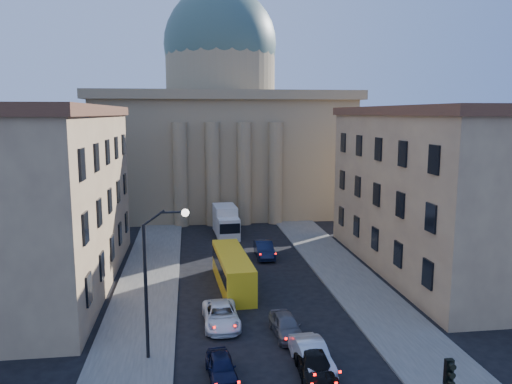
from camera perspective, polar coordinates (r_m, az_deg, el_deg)
sidewalk_left at (r=40.23m, az=-12.55°, el=-11.62°), size 5.00×60.00×0.15m
sidewalk_right at (r=42.26m, az=11.50°, el=-10.56°), size 5.00×60.00×0.15m
church at (r=75.20m, az=-3.98°, el=7.29°), size 68.02×28.76×36.60m
building_left at (r=43.76m, az=-23.61°, el=-0.53°), size 11.60×26.60×14.70m
building_right at (r=47.45m, az=19.92°, el=0.38°), size 11.60×26.60×14.70m
street_lamp at (r=28.98m, az=-11.49°, el=-8.88°), size 2.62×0.44×8.83m
car_left_near at (r=28.43m, az=-4.00°, el=-19.30°), size 1.76×3.77×1.25m
car_right_near at (r=29.45m, az=6.37°, el=-18.03°), size 1.87×4.58×1.48m
car_left_mid at (r=34.47m, az=-4.02°, el=-13.89°), size 2.46×5.09×1.40m
car_right_mid at (r=28.59m, az=6.75°, el=-19.10°), size 2.11×4.64×1.32m
car_right_far at (r=32.99m, az=3.46°, el=-14.97°), size 1.90×4.20×1.40m
car_right_distant at (r=49.55m, az=0.93°, el=-6.58°), size 1.75×4.81×1.58m
city_bus at (r=41.19m, az=-2.69°, el=-8.83°), size 2.83×9.97×2.78m
box_truck at (r=57.97m, az=-3.45°, el=-3.45°), size 2.80×6.33×3.40m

